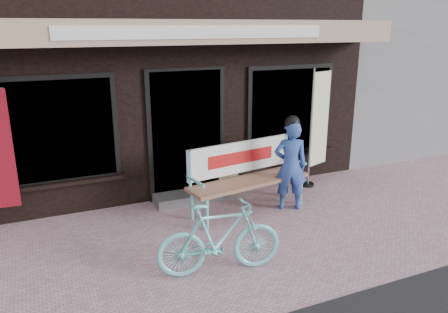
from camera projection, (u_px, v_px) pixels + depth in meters
name	position (u px, v px, depth m)	size (l,w,h in m)	color
ground	(237.00, 246.00, 5.86)	(70.00, 70.00, 0.00)	#BD909D
storefront	(139.00, 18.00, 9.35)	(7.00, 6.77, 6.00)	black
neighbor_right_near	(414.00, 27.00, 13.15)	(10.00, 7.00, 5.60)	slate
bench	(245.00, 171.00, 6.86)	(2.07, 0.82, 1.09)	#69CECC
person	(290.00, 164.00, 6.86)	(0.62, 0.52, 1.53)	#2D4B9D
bicycle	(220.00, 238.00, 5.12)	(0.42, 1.49, 0.90)	#69CECC
nobori_cream	(318.00, 126.00, 7.89)	(0.63, 0.33, 2.14)	gray
menu_stand	(227.00, 170.00, 7.51)	(0.45, 0.14, 0.88)	black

